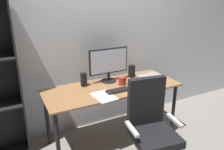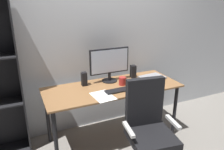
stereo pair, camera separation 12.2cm
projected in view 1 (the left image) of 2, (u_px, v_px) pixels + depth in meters
name	position (u px, v px, depth m)	size (l,w,h in m)	color
ground_plane	(113.00, 137.00, 2.94)	(12.00, 12.00, 0.00)	gray
back_wall	(96.00, 35.00, 2.91)	(6.40, 0.10, 2.60)	silver
desk	(113.00, 93.00, 2.72)	(1.67, 0.66, 0.74)	olive
monitor	(109.00, 63.00, 2.78)	(0.52, 0.20, 0.43)	black
keyboard	(118.00, 90.00, 2.55)	(0.29, 0.11, 0.02)	black
mouse	(132.00, 86.00, 2.66)	(0.06, 0.10, 0.03)	black
coffee_mug	(122.00, 81.00, 2.73)	(0.10, 0.09, 0.10)	#B72D28
laptop	(151.00, 77.00, 2.98)	(0.32, 0.23, 0.02)	#99999E
speaker_left	(84.00, 79.00, 2.68)	(0.06, 0.07, 0.17)	black
speaker_right	(132.00, 71.00, 2.97)	(0.06, 0.07, 0.17)	black
paper_sheet	(104.00, 96.00, 2.42)	(0.21, 0.30, 0.00)	white
office_chair	(151.00, 132.00, 2.27)	(0.55, 0.54, 1.01)	silver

